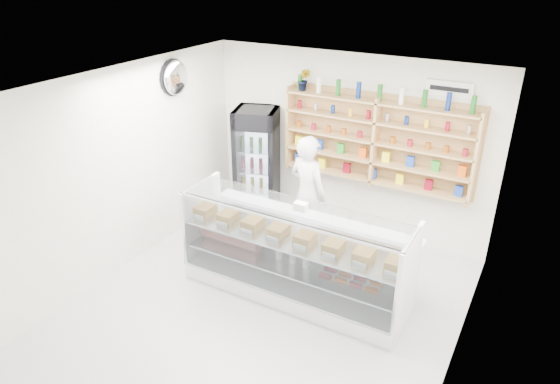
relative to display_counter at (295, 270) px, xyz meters
The scene contains 8 objects.
room 1.17m from the display_counter, 109.18° to the right, with size 5.00×5.00×5.00m.
display_counter is the anchor object (origin of this frame).
shop_worker 1.29m from the display_counter, 108.96° to the left, with size 0.65×0.43×1.78m, color silver.
drinks_cooler 2.36m from the display_counter, 134.00° to the left, with size 0.84×0.83×1.86m.
wall_shelving 2.25m from the display_counter, 79.90° to the left, with size 2.84×0.28×1.33m.
potted_plant 2.86m from the display_counter, 114.83° to the left, with size 0.19×0.15×0.34m, color #1E6626.
security_mirror 3.22m from the display_counter, 163.12° to the left, with size 0.15×0.50×0.50m, color silver.
wall_sign 3.13m from the display_counter, 58.16° to the left, with size 0.62×0.03×0.20m, color white.
Camera 1 is at (2.66, -4.31, 4.05)m, focal length 32.00 mm.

